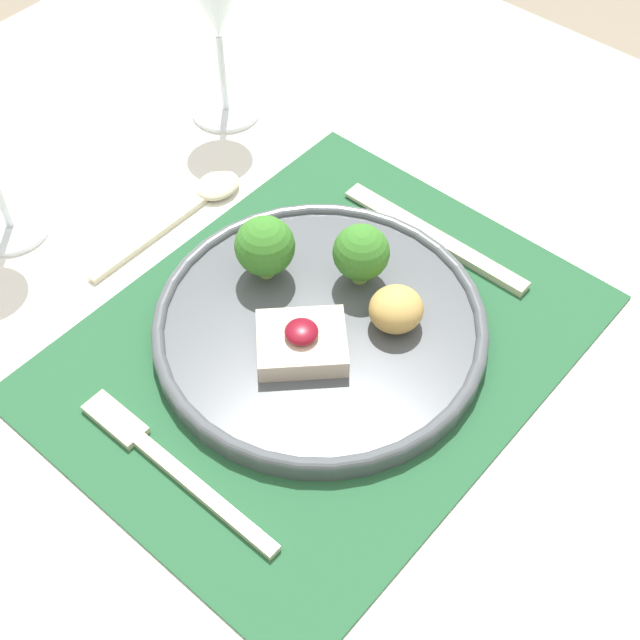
{
  "coord_description": "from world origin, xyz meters",
  "views": [
    {
      "loc": [
        -0.36,
        -0.32,
        1.41
      ],
      "look_at": [
        0.01,
        0.01,
        0.8
      ],
      "focal_mm": 50.0,
      "sensor_mm": 36.0,
      "label": 1
    }
  ],
  "objects_px": {
    "wine_glass_near": "(217,14)",
    "dinner_plate": "(320,318)",
    "spoon": "(200,199)",
    "knife": "(446,244)",
    "fork": "(164,460)"
  },
  "relations": [
    {
      "from": "dinner_plate",
      "to": "wine_glass_near",
      "type": "height_order",
      "value": "wine_glass_near"
    },
    {
      "from": "spoon",
      "to": "wine_glass_near",
      "type": "bearing_deg",
      "value": 32.95
    },
    {
      "from": "wine_glass_near",
      "to": "dinner_plate",
      "type": "bearing_deg",
      "value": -120.59
    },
    {
      "from": "dinner_plate",
      "to": "fork",
      "type": "xyz_separation_m",
      "value": [
        -0.19,
        0.01,
        -0.01
      ]
    },
    {
      "from": "dinner_plate",
      "to": "knife",
      "type": "relative_size",
      "value": 1.42
    },
    {
      "from": "spoon",
      "to": "fork",
      "type": "bearing_deg",
      "value": -141.03
    },
    {
      "from": "knife",
      "to": "spoon",
      "type": "relative_size",
      "value": 1.09
    },
    {
      "from": "wine_glass_near",
      "to": "spoon",
      "type": "bearing_deg",
      "value": -145.67
    },
    {
      "from": "knife",
      "to": "spoon",
      "type": "height_order",
      "value": "spoon"
    },
    {
      "from": "dinner_plate",
      "to": "wine_glass_near",
      "type": "bearing_deg",
      "value": 59.41
    },
    {
      "from": "fork",
      "to": "knife",
      "type": "bearing_deg",
      "value": -7.0
    },
    {
      "from": "knife",
      "to": "wine_glass_near",
      "type": "xyz_separation_m",
      "value": [
        0.01,
        0.31,
        0.12
      ]
    },
    {
      "from": "dinner_plate",
      "to": "knife",
      "type": "xyz_separation_m",
      "value": [
        0.16,
        -0.02,
        -0.01
      ]
    },
    {
      "from": "spoon",
      "to": "wine_glass_near",
      "type": "height_order",
      "value": "wine_glass_near"
    },
    {
      "from": "knife",
      "to": "wine_glass_near",
      "type": "relative_size",
      "value": 1.21
    }
  ]
}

